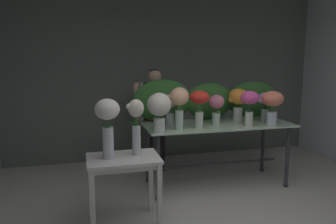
{
  "coord_description": "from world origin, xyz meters",
  "views": [
    {
      "loc": [
        -1.42,
        -2.5,
        1.82
      ],
      "look_at": [
        -0.43,
        1.33,
        1.12
      ],
      "focal_mm": 36.56,
      "sensor_mm": 36.0,
      "label": 1
    }
  ],
  "objects_px": {
    "vase_blush_ranunculus": "(170,106)",
    "vase_coral_peonies": "(272,103)",
    "display_table_glass": "(217,133)",
    "vase_rosy_roses": "(216,106)",
    "vase_ivory_stock": "(159,108)",
    "vase_scarlet_lilies": "(199,103)",
    "vase_cream_lisianthus_tall": "(136,122)",
    "vase_sunset_anemones": "(238,101)",
    "vase_white_roses_tall": "(108,120)",
    "side_table_white": "(123,167)",
    "vase_lilac_freesia": "(265,102)",
    "florist": "(155,109)",
    "vase_fuchsia_hydrangea": "(249,103)",
    "vase_peach_carnations": "(179,102)"
  },
  "relations": [
    {
      "from": "vase_rosy_roses",
      "to": "vase_blush_ranunculus",
      "type": "height_order",
      "value": "vase_blush_ranunculus"
    },
    {
      "from": "vase_scarlet_lilies",
      "to": "vase_ivory_stock",
      "type": "relative_size",
      "value": 1.0
    },
    {
      "from": "side_table_white",
      "to": "florist",
      "type": "height_order",
      "value": "florist"
    },
    {
      "from": "display_table_glass",
      "to": "vase_lilac_freesia",
      "type": "xyz_separation_m",
      "value": [
        0.69,
        -0.03,
        0.41
      ]
    },
    {
      "from": "display_table_glass",
      "to": "vase_white_roses_tall",
      "type": "distance_m",
      "value": 1.75
    },
    {
      "from": "vase_scarlet_lilies",
      "to": "vase_blush_ranunculus",
      "type": "distance_m",
      "value": 0.43
    },
    {
      "from": "vase_scarlet_lilies",
      "to": "display_table_glass",
      "type": "bearing_deg",
      "value": 31.15
    },
    {
      "from": "florist",
      "to": "vase_cream_lisianthus_tall",
      "type": "xyz_separation_m",
      "value": [
        -0.53,
        -1.49,
        0.12
      ]
    },
    {
      "from": "vase_coral_peonies",
      "to": "vase_cream_lisianthus_tall",
      "type": "bearing_deg",
      "value": -167.1
    },
    {
      "from": "display_table_glass",
      "to": "vase_fuchsia_hydrangea",
      "type": "height_order",
      "value": "vase_fuchsia_hydrangea"
    },
    {
      "from": "display_table_glass",
      "to": "vase_rosy_roses",
      "type": "distance_m",
      "value": 0.39
    },
    {
      "from": "vase_cream_lisianthus_tall",
      "to": "vase_ivory_stock",
      "type": "bearing_deg",
      "value": 50.56
    },
    {
      "from": "display_table_glass",
      "to": "vase_fuchsia_hydrangea",
      "type": "distance_m",
      "value": 0.61
    },
    {
      "from": "vase_coral_peonies",
      "to": "vase_white_roses_tall",
      "type": "xyz_separation_m",
      "value": [
        -2.15,
        -0.48,
        -0.02
      ]
    },
    {
      "from": "display_table_glass",
      "to": "vase_cream_lisianthus_tall",
      "type": "distance_m",
      "value": 1.47
    },
    {
      "from": "vase_blush_ranunculus",
      "to": "vase_ivory_stock",
      "type": "bearing_deg",
      "value": -121.13
    },
    {
      "from": "vase_coral_peonies",
      "to": "display_table_glass",
      "type": "bearing_deg",
      "value": 154.12
    },
    {
      "from": "vase_coral_peonies",
      "to": "vase_fuchsia_hydrangea",
      "type": "height_order",
      "value": "vase_fuchsia_hydrangea"
    },
    {
      "from": "vase_lilac_freesia",
      "to": "vase_ivory_stock",
      "type": "distance_m",
      "value": 1.6
    },
    {
      "from": "display_table_glass",
      "to": "vase_peach_carnations",
      "type": "height_order",
      "value": "vase_peach_carnations"
    },
    {
      "from": "vase_scarlet_lilies",
      "to": "vase_cream_lisianthus_tall",
      "type": "distance_m",
      "value": 1.04
    },
    {
      "from": "vase_cream_lisianthus_tall",
      "to": "vase_blush_ranunculus",
      "type": "bearing_deg",
      "value": 54.46
    },
    {
      "from": "vase_white_roses_tall",
      "to": "vase_cream_lisianthus_tall",
      "type": "xyz_separation_m",
      "value": [
        0.29,
        0.05,
        -0.04
      ]
    },
    {
      "from": "vase_coral_peonies",
      "to": "vase_cream_lisianthus_tall",
      "type": "relative_size",
      "value": 0.76
    },
    {
      "from": "vase_rosy_roses",
      "to": "vase_coral_peonies",
      "type": "xyz_separation_m",
      "value": [
        0.67,
        -0.27,
        0.05
      ]
    },
    {
      "from": "vase_rosy_roses",
      "to": "vase_ivory_stock",
      "type": "bearing_deg",
      "value": -162.0
    },
    {
      "from": "florist",
      "to": "vase_blush_ranunculus",
      "type": "distance_m",
      "value": 0.69
    },
    {
      "from": "vase_lilac_freesia",
      "to": "vase_peach_carnations",
      "type": "relative_size",
      "value": 0.77
    },
    {
      "from": "vase_scarlet_lilies",
      "to": "vase_white_roses_tall",
      "type": "height_order",
      "value": "vase_white_roses_tall"
    },
    {
      "from": "side_table_white",
      "to": "vase_blush_ranunculus",
      "type": "relative_size",
      "value": 1.85
    },
    {
      "from": "side_table_white",
      "to": "vase_lilac_freesia",
      "type": "height_order",
      "value": "vase_lilac_freesia"
    },
    {
      "from": "display_table_glass",
      "to": "vase_sunset_anemones",
      "type": "relative_size",
      "value": 4.36
    },
    {
      "from": "vase_fuchsia_hydrangea",
      "to": "vase_ivory_stock",
      "type": "xyz_separation_m",
      "value": [
        -1.2,
        -0.04,
        -0.01
      ]
    },
    {
      "from": "florist",
      "to": "vase_scarlet_lilies",
      "type": "distance_m",
      "value": 1.05
    },
    {
      "from": "vase_coral_peonies",
      "to": "vase_blush_ranunculus",
      "type": "distance_m",
      "value": 1.33
    },
    {
      "from": "vase_lilac_freesia",
      "to": "vase_ivory_stock",
      "type": "height_order",
      "value": "vase_ivory_stock"
    },
    {
      "from": "vase_blush_ranunculus",
      "to": "vase_coral_peonies",
      "type": "bearing_deg",
      "value": -17.56
    },
    {
      "from": "vase_sunset_anemones",
      "to": "vase_white_roses_tall",
      "type": "xyz_separation_m",
      "value": [
        -1.83,
        -0.82,
        -0.02
      ]
    },
    {
      "from": "florist",
      "to": "vase_lilac_freesia",
      "type": "relative_size",
      "value": 3.93
    },
    {
      "from": "vase_ivory_stock",
      "to": "vase_peach_carnations",
      "type": "bearing_deg",
      "value": 18.84
    },
    {
      "from": "vase_lilac_freesia",
      "to": "vase_blush_ranunculus",
      "type": "relative_size",
      "value": 0.99
    },
    {
      "from": "florist",
      "to": "vase_fuchsia_hydrangea",
      "type": "distance_m",
      "value": 1.46
    },
    {
      "from": "vase_fuchsia_hydrangea",
      "to": "vase_cream_lisianthus_tall",
      "type": "relative_size",
      "value": 0.77
    },
    {
      "from": "florist",
      "to": "vase_sunset_anemones",
      "type": "relative_size",
      "value": 3.45
    },
    {
      "from": "vase_sunset_anemones",
      "to": "vase_fuchsia_hydrangea",
      "type": "bearing_deg",
      "value": -88.8
    },
    {
      "from": "display_table_glass",
      "to": "vase_peach_carnations",
      "type": "distance_m",
      "value": 0.8
    },
    {
      "from": "display_table_glass",
      "to": "vase_blush_ranunculus",
      "type": "xyz_separation_m",
      "value": [
        -0.63,
        0.09,
        0.39
      ]
    },
    {
      "from": "vase_sunset_anemones",
      "to": "vase_lilac_freesia",
      "type": "relative_size",
      "value": 1.14
    },
    {
      "from": "display_table_glass",
      "to": "vase_ivory_stock",
      "type": "relative_size",
      "value": 4.18
    },
    {
      "from": "vase_blush_ranunculus",
      "to": "vase_scarlet_lilies",
      "type": "bearing_deg",
      "value": -44.51
    }
  ]
}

